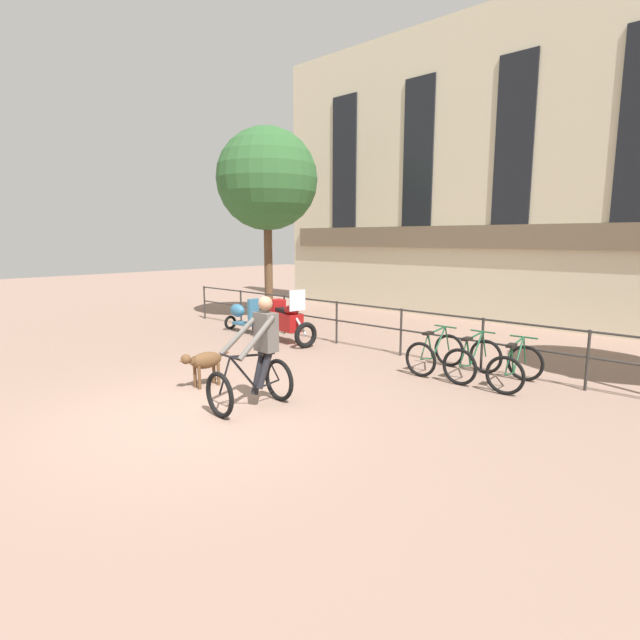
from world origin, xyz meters
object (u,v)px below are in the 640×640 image
Objects in this scene: parked_bicycle_near_lamp at (435,353)px; parked_bicycle_mid_left at (473,360)px; dog at (204,361)px; cyclist_with_bike at (257,358)px; parked_motorcycle at (287,320)px; parked_bicycle_mid_right at (516,367)px; parked_scooter at (243,316)px.

parked_bicycle_mid_left is (0.78, -0.00, 0.00)m from parked_bicycle_near_lamp.
dog is at bearing 57.11° from parked_bicycle_near_lamp.
cyclist_with_bike reaches higher than parked_motorcycle.
parked_scooter is (-7.56, 0.03, 0.10)m from parked_bicycle_mid_right.
parked_scooter is at bearing 147.03° from cyclist_with_bike.
parked_scooter reaches higher than dog.
dog is 4.85m from parked_bicycle_mid_left.
parked_bicycle_mid_left reaches higher than dog.
cyclist_with_bike is 1.53× the size of parked_bicycle_mid_left.
cyclist_with_bike is 4.81m from parked_motorcycle.
parked_scooter is at bearing 0.40° from parked_bicycle_near_lamp.
cyclist_with_bike is 1.48× the size of parked_bicycle_mid_right.
parked_bicycle_mid_right is (2.50, 3.68, -0.41)m from cyclist_with_bike.
parked_motorcycle is 1.42× the size of parked_scooter.
dog is 5.13m from parked_scooter.
parked_motorcycle is (-3.18, 3.60, -0.20)m from cyclist_with_bike.
parked_motorcycle reaches higher than parked_bicycle_near_lamp.
parked_bicycle_mid_left is (3.20, 3.64, -0.09)m from dog.
cyclist_with_bike is 1.52× the size of parked_bicycle_near_lamp.
parked_scooter reaches higher than parked_bicycle_mid_right.
parked_bicycle_near_lamp is 6.00m from parked_scooter.
parked_bicycle_mid_left is (1.72, 3.68, -0.41)m from cyclist_with_bike.
parked_scooter is (-6.78, 0.03, 0.10)m from parked_bicycle_mid_left.
parked_scooter is (-3.58, 3.67, 0.01)m from dog.
dog is at bearing -144.06° from parked_motorcycle.
parked_bicycle_mid_right is at bearing -90.66° from parked_scooter.
parked_scooter is at bearing 97.09° from parked_motorcycle.
parked_motorcycle is (-1.70, 3.56, 0.11)m from dog.
cyclist_with_bike is 4.46m from parked_bicycle_mid_right.
parked_bicycle_mid_right is at bearing -78.71° from parked_motorcycle.
parked_motorcycle reaches higher than dog.
parked_bicycle_mid_left is 0.78m from parked_bicycle_mid_right.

